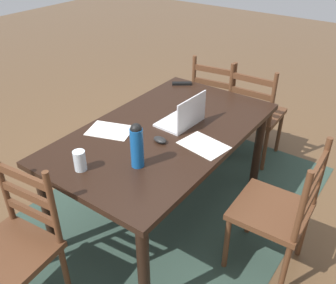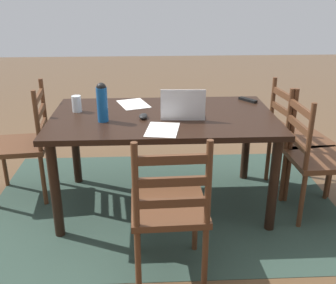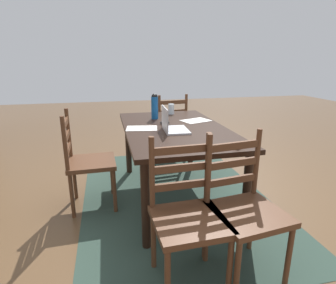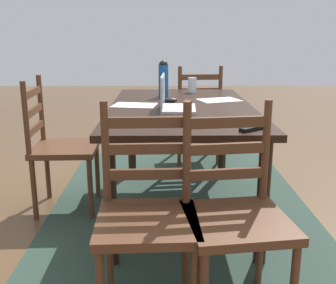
{
  "view_description": "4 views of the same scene",
  "coord_description": "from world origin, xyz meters",
  "px_view_note": "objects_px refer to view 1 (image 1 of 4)",
  "views": [
    {
      "loc": [
        1.77,
        1.3,
        2.02
      ],
      "look_at": [
        -0.11,
        -0.05,
        0.58
      ],
      "focal_mm": 39.32,
      "sensor_mm": 36.0,
      "label": 1
    },
    {
      "loc": [
        0.11,
        2.84,
        1.68
      ],
      "look_at": [
        -0.04,
        -0.1,
        0.49
      ],
      "focal_mm": 42.43,
      "sensor_mm": 36.0,
      "label": 2
    },
    {
      "loc": [
        -2.58,
        0.65,
        1.41
      ],
      "look_at": [
        -0.11,
        0.09,
        0.64
      ],
      "focal_mm": 29.59,
      "sensor_mm": 36.0,
      "label": 3
    },
    {
      "loc": [
        -2.78,
        0.13,
        1.25
      ],
      "look_at": [
        0.05,
        0.09,
        0.48
      ],
      "focal_mm": 43.5,
      "sensor_mm": 36.0,
      "label": 4
    }
  ],
  "objects_px": {
    "chair_right_near": "(14,248)",
    "water_bottle": "(137,145)",
    "drinking_glass": "(80,161)",
    "dining_table": "(165,140)",
    "chair_left_far": "(255,114)",
    "computer_mouse": "(160,140)",
    "chair_left_near": "(217,103)",
    "chair_far_head": "(278,211)",
    "tv_remote": "(182,83)",
    "laptop": "(184,117)"
  },
  "relations": [
    {
      "from": "chair_right_near",
      "to": "computer_mouse",
      "type": "relative_size",
      "value": 9.5
    },
    {
      "from": "chair_right_near",
      "to": "laptop",
      "type": "distance_m",
      "value": 1.34
    },
    {
      "from": "drinking_glass",
      "to": "chair_right_near",
      "type": "bearing_deg",
      "value": -9.73
    },
    {
      "from": "dining_table",
      "to": "tv_remote",
      "type": "distance_m",
      "value": 0.81
    },
    {
      "from": "water_bottle",
      "to": "chair_left_far",
      "type": "bearing_deg",
      "value": 177.27
    },
    {
      "from": "chair_right_near",
      "to": "water_bottle",
      "type": "distance_m",
      "value": 0.88
    },
    {
      "from": "chair_left_far",
      "to": "computer_mouse",
      "type": "distance_m",
      "value": 1.32
    },
    {
      "from": "chair_right_near",
      "to": "dining_table",
      "type": "bearing_deg",
      "value": 169.91
    },
    {
      "from": "chair_right_near",
      "to": "chair_far_head",
      "type": "distance_m",
      "value": 1.55
    },
    {
      "from": "chair_left_far",
      "to": "drinking_glass",
      "type": "bearing_deg",
      "value": -10.09
    },
    {
      "from": "dining_table",
      "to": "chair_right_near",
      "type": "relative_size",
      "value": 1.76
    },
    {
      "from": "dining_table",
      "to": "chair_far_head",
      "type": "distance_m",
      "value": 0.89
    },
    {
      "from": "chair_right_near",
      "to": "drinking_glass",
      "type": "xyz_separation_m",
      "value": [
        -0.47,
        0.08,
        0.35
      ]
    },
    {
      "from": "chair_right_near",
      "to": "drinking_glass",
      "type": "distance_m",
      "value": 0.59
    },
    {
      "from": "chair_right_near",
      "to": "chair_left_near",
      "type": "bearing_deg",
      "value": 179.75
    },
    {
      "from": "chair_left_far",
      "to": "computer_mouse",
      "type": "height_order",
      "value": "chair_left_far"
    },
    {
      "from": "laptop",
      "to": "water_bottle",
      "type": "distance_m",
      "value": 0.58
    },
    {
      "from": "chair_right_near",
      "to": "tv_remote",
      "type": "height_order",
      "value": "chair_right_near"
    },
    {
      "from": "drinking_glass",
      "to": "dining_table",
      "type": "bearing_deg",
      "value": 169.66
    },
    {
      "from": "chair_left_near",
      "to": "laptop",
      "type": "bearing_deg",
      "value": 14.79
    },
    {
      "from": "water_bottle",
      "to": "chair_far_head",
      "type": "bearing_deg",
      "value": 120.59
    },
    {
      "from": "chair_left_far",
      "to": "computer_mouse",
      "type": "xyz_separation_m",
      "value": [
        1.27,
        -0.13,
        0.31
      ]
    },
    {
      "from": "drinking_glass",
      "to": "chair_far_head",
      "type": "bearing_deg",
      "value": 123.93
    },
    {
      "from": "dining_table",
      "to": "computer_mouse",
      "type": "bearing_deg",
      "value": 25.94
    },
    {
      "from": "chair_left_far",
      "to": "water_bottle",
      "type": "distance_m",
      "value": 1.62
    },
    {
      "from": "laptop",
      "to": "drinking_glass",
      "type": "relative_size",
      "value": 2.67
    },
    {
      "from": "laptop",
      "to": "computer_mouse",
      "type": "xyz_separation_m",
      "value": [
        0.29,
        0.0,
        -0.04
      ]
    },
    {
      "from": "chair_left_near",
      "to": "tv_remote",
      "type": "distance_m",
      "value": 0.53
    },
    {
      "from": "chair_right_near",
      "to": "water_bottle",
      "type": "bearing_deg",
      "value": 154.92
    },
    {
      "from": "chair_left_near",
      "to": "drinking_glass",
      "type": "bearing_deg",
      "value": 2.25
    },
    {
      "from": "laptop",
      "to": "chair_far_head",
      "type": "bearing_deg",
      "value": 80.07
    },
    {
      "from": "dining_table",
      "to": "water_bottle",
      "type": "height_order",
      "value": "water_bottle"
    },
    {
      "from": "drinking_glass",
      "to": "tv_remote",
      "type": "xyz_separation_m",
      "value": [
        -1.38,
        -0.22,
        -0.05
      ]
    },
    {
      "from": "chair_left_near",
      "to": "chair_right_near",
      "type": "xyz_separation_m",
      "value": [
        2.25,
        -0.01,
        0.0
      ]
    },
    {
      "from": "chair_left_far",
      "to": "chair_right_near",
      "type": "relative_size",
      "value": 1.0
    },
    {
      "from": "chair_left_far",
      "to": "laptop",
      "type": "xyz_separation_m",
      "value": [
        0.99,
        -0.13,
        0.35
      ]
    },
    {
      "from": "chair_right_near",
      "to": "water_bottle",
      "type": "height_order",
      "value": "water_bottle"
    },
    {
      "from": "computer_mouse",
      "to": "tv_remote",
      "type": "relative_size",
      "value": 0.59
    },
    {
      "from": "chair_left_far",
      "to": "chair_right_near",
      "type": "bearing_deg",
      "value": -10.02
    },
    {
      "from": "chair_left_near",
      "to": "chair_far_head",
      "type": "relative_size",
      "value": 1.0
    },
    {
      "from": "water_bottle",
      "to": "drinking_glass",
      "type": "relative_size",
      "value": 2.27
    },
    {
      "from": "dining_table",
      "to": "chair_far_head",
      "type": "relative_size",
      "value": 1.76
    },
    {
      "from": "dining_table",
      "to": "drinking_glass",
      "type": "distance_m",
      "value": 0.69
    },
    {
      "from": "computer_mouse",
      "to": "chair_far_head",
      "type": "bearing_deg",
      "value": 108.38
    },
    {
      "from": "laptop",
      "to": "tv_remote",
      "type": "distance_m",
      "value": 0.72
    },
    {
      "from": "chair_left_near",
      "to": "laptop",
      "type": "distance_m",
      "value": 1.08
    },
    {
      "from": "dining_table",
      "to": "chair_left_near",
      "type": "xyz_separation_m",
      "value": [
        -1.13,
        -0.19,
        -0.21
      ]
    },
    {
      "from": "chair_right_near",
      "to": "laptop",
      "type": "relative_size",
      "value": 2.87
    },
    {
      "from": "dining_table",
      "to": "chair_left_far",
      "type": "height_order",
      "value": "chair_left_far"
    },
    {
      "from": "computer_mouse",
      "to": "water_bottle",
      "type": "bearing_deg",
      "value": 17.72
    }
  ]
}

